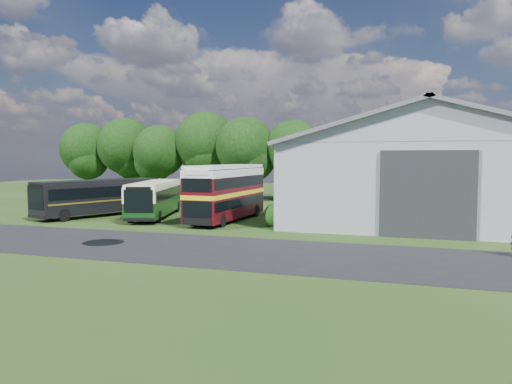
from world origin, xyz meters
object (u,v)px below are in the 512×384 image
(storage_shed, at_px, (427,163))
(bus_dark_single, at_px, (99,197))
(bus_green_single, at_px, (156,198))
(bus_maroon_double, at_px, (226,193))

(storage_shed, distance_m, bus_dark_single, 25.95)
(storage_shed, distance_m, bus_green_single, 21.40)
(storage_shed, relative_size, bus_green_single, 2.44)
(bus_maroon_double, relative_size, bus_dark_single, 0.90)
(storage_shed, xyz_separation_m, bus_maroon_double, (-13.68, -8.23, -2.15))
(bus_green_single, height_order, bus_maroon_double, bus_maroon_double)
(bus_green_single, xyz_separation_m, bus_maroon_double, (6.07, -0.46, 0.56))
(bus_maroon_double, xyz_separation_m, bus_dark_single, (-10.68, -0.31, -0.51))
(bus_green_single, bearing_deg, bus_dark_single, 172.76)
(bus_dark_single, bearing_deg, storage_shed, 38.84)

